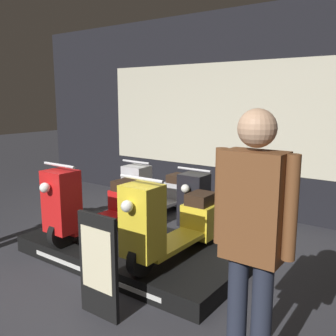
{
  "coord_description": "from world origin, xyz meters",
  "views": [
    {
      "loc": [
        2.8,
        -2.05,
        1.85
      ],
      "look_at": [
        0.03,
        1.77,
        0.96
      ],
      "focal_mm": 40.0,
      "sensor_mm": 36.0,
      "label": 1
    }
  ],
  "objects_px": {
    "scooter_backrow_1": "(212,203)",
    "scooter_display_left": "(95,205)",
    "scooter_backrow_0": "(157,193)",
    "scooter_display_right": "(172,223)",
    "person_right_browsing": "(253,231)",
    "price_sign_board": "(98,266)"
  },
  "relations": [
    {
      "from": "scooter_backrow_1",
      "to": "scooter_display_left",
      "type": "bearing_deg",
      "value": -118.24
    },
    {
      "from": "scooter_display_left",
      "to": "scooter_backrow_0",
      "type": "distance_m",
      "value": 1.51
    },
    {
      "from": "scooter_display_right",
      "to": "scooter_backrow_0",
      "type": "bearing_deg",
      "value": 132.26
    },
    {
      "from": "person_right_browsing",
      "to": "scooter_backrow_0",
      "type": "bearing_deg",
      "value": 137.17
    },
    {
      "from": "scooter_backrow_0",
      "to": "scooter_backrow_1",
      "type": "bearing_deg",
      "value": 0.0
    },
    {
      "from": "scooter_backrow_0",
      "to": "price_sign_board",
      "type": "relative_size",
      "value": 1.66
    },
    {
      "from": "scooter_display_left",
      "to": "person_right_browsing",
      "type": "xyz_separation_m",
      "value": [
        2.44,
        -0.95,
        0.48
      ]
    },
    {
      "from": "scooter_display_right",
      "to": "person_right_browsing",
      "type": "relative_size",
      "value": 0.84
    },
    {
      "from": "scooter_backrow_1",
      "to": "price_sign_board",
      "type": "height_order",
      "value": "scooter_backrow_1"
    },
    {
      "from": "price_sign_board",
      "to": "scooter_display_left",
      "type": "bearing_deg",
      "value": 137.93
    },
    {
      "from": "scooter_display_left",
      "to": "person_right_browsing",
      "type": "height_order",
      "value": "person_right_browsing"
    },
    {
      "from": "scooter_backrow_0",
      "to": "scooter_backrow_1",
      "type": "relative_size",
      "value": 1.0
    },
    {
      "from": "scooter_display_left",
      "to": "scooter_backrow_0",
      "type": "height_order",
      "value": "scooter_display_left"
    },
    {
      "from": "scooter_backrow_1",
      "to": "price_sign_board",
      "type": "bearing_deg",
      "value": -82.73
    },
    {
      "from": "scooter_display_left",
      "to": "scooter_backrow_0",
      "type": "xyz_separation_m",
      "value": [
        -0.19,
        1.49,
        -0.19
      ]
    },
    {
      "from": "scooter_backrow_1",
      "to": "scooter_backrow_0",
      "type": "bearing_deg",
      "value": 180.0
    },
    {
      "from": "scooter_backrow_0",
      "to": "price_sign_board",
      "type": "xyz_separation_m",
      "value": [
        1.3,
        -2.49,
        0.09
      ]
    },
    {
      "from": "scooter_display_left",
      "to": "person_right_browsing",
      "type": "relative_size",
      "value": 0.84
    },
    {
      "from": "price_sign_board",
      "to": "scooter_backrow_1",
      "type": "bearing_deg",
      "value": 97.27
    },
    {
      "from": "person_right_browsing",
      "to": "price_sign_board",
      "type": "relative_size",
      "value": 1.96
    },
    {
      "from": "scooter_backrow_0",
      "to": "person_right_browsing",
      "type": "distance_m",
      "value": 3.64
    },
    {
      "from": "scooter_backrow_1",
      "to": "scooter_display_right",
      "type": "bearing_deg",
      "value": -76.16
    }
  ]
}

